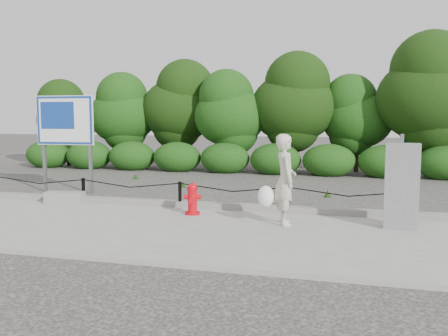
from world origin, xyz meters
name	(u,v)px	position (x,y,z in m)	size (l,w,h in m)	color
ground	(180,211)	(0.00, 0.00, 0.00)	(90.00, 90.00, 0.00)	#2D2B28
sidewalk	(144,228)	(0.00, -2.00, 0.04)	(14.00, 4.00, 0.08)	gray
curb	(181,204)	(0.00, 0.05, 0.15)	(14.00, 0.22, 0.14)	slate
chain_barrier	(180,191)	(0.00, 0.00, 0.46)	(10.06, 0.06, 0.60)	black
treeline	(279,106)	(0.94, 8.93, 2.63)	(20.18, 3.89, 5.14)	black
fire_hydrant	(192,199)	(0.54, -0.69, 0.41)	(0.40, 0.41, 0.69)	red
pedestrian	(284,181)	(2.55, -1.12, 0.93)	(0.80, 0.73, 1.75)	beige
concrete_block	(65,198)	(-2.84, -0.28, 0.23)	(0.91, 0.32, 0.29)	gray
utility_cabinet	(402,186)	(4.70, -0.90, 0.88)	(0.62, 0.45, 1.75)	gray
advertising_sign	(65,125)	(-4.02, 1.61, 1.95)	(1.72, 0.21, 2.76)	slate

